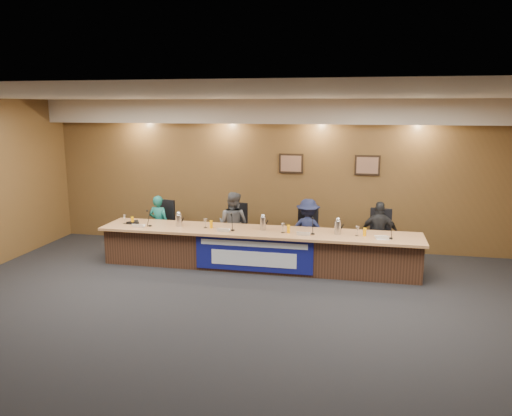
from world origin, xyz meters
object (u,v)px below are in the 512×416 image
(office_chair_c, at_px, (308,236))
(office_chair_d, at_px, (379,240))
(panelist_d, at_px, (379,234))
(carafe_mid, at_px, (263,223))
(speakerphone, at_px, (134,222))
(carafe_left, at_px, (179,221))
(dais_body, at_px, (258,250))
(office_chair_b, at_px, (234,232))
(carafe_right, at_px, (338,228))
(banner, at_px, (253,254))
(panelist_b, at_px, (233,224))
(panelist_a, at_px, (159,224))
(office_chair_a, at_px, (161,229))
(panelist_c, at_px, (308,230))

(office_chair_c, height_order, office_chair_d, same)
(panelist_d, relative_size, office_chair_c, 2.64)
(carafe_mid, bearing_deg, speakerphone, -179.64)
(panelist_d, height_order, carafe_left, panelist_d)
(carafe_left, bearing_deg, dais_body, 1.69)
(office_chair_b, height_order, carafe_left, carafe_left)
(speakerphone, bearing_deg, carafe_right, -0.21)
(banner, xyz_separation_m, office_chair_c, (0.89, 1.13, 0.10))
(office_chair_c, relative_size, carafe_right, 1.90)
(carafe_mid, bearing_deg, panelist_b, 140.06)
(office_chair_b, bearing_deg, speakerphone, -152.24)
(dais_body, bearing_deg, office_chair_d, 17.43)
(office_chair_b, height_order, office_chair_d, same)
(panelist_a, distance_m, carafe_right, 3.84)
(dais_body, xyz_separation_m, carafe_mid, (0.10, -0.01, 0.53))
(panelist_b, height_order, office_chair_c, panelist_b)
(panelist_d, height_order, carafe_mid, panelist_d)
(carafe_right, bearing_deg, office_chair_b, 160.58)
(dais_body, bearing_deg, carafe_mid, -7.59)
(panelist_a, xyz_separation_m, panelist_b, (1.62, 0.00, 0.07))
(office_chair_d, height_order, carafe_mid, carafe_mid)
(panelist_b, relative_size, carafe_right, 5.35)
(dais_body, height_order, speakerphone, speakerphone)
(office_chair_a, distance_m, office_chair_d, 4.55)
(panelist_b, height_order, panelist_d, panelist_b)
(dais_body, relative_size, panelist_d, 4.74)
(carafe_mid, distance_m, carafe_right, 1.40)
(panelist_a, xyz_separation_m, carafe_left, (0.70, -0.66, 0.25))
(office_chair_d, distance_m, speakerphone, 4.86)
(carafe_left, relative_size, carafe_mid, 0.89)
(office_chair_c, bearing_deg, banner, -136.52)
(panelist_c, bearing_deg, office_chair_a, 1.22)
(speakerphone, bearing_deg, office_chair_d, 8.81)
(office_chair_b, relative_size, office_chair_d, 1.00)
(dais_body, relative_size, panelist_a, 4.92)
(dais_body, distance_m, office_chair_a, 2.39)
(banner, distance_m, speakerphone, 2.58)
(carafe_left, bearing_deg, speakerphone, 178.99)
(panelist_c, bearing_deg, panelist_d, -176.97)
(office_chair_b, xyz_separation_m, office_chair_d, (2.92, 0.00, 0.00))
(speakerphone, bearing_deg, dais_body, 0.67)
(office_chair_d, bearing_deg, office_chair_b, -172.32)
(panelist_b, relative_size, office_chair_b, 2.82)
(panelist_d, bearing_deg, dais_body, 19.42)
(office_chair_c, height_order, carafe_right, carafe_right)
(panelist_a, distance_m, office_chair_c, 3.16)
(panelist_a, distance_m, carafe_mid, 2.47)
(panelist_b, relative_size, speakerphone, 4.23)
(office_chair_c, relative_size, carafe_left, 2.12)
(office_chair_d, bearing_deg, carafe_left, -161.14)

